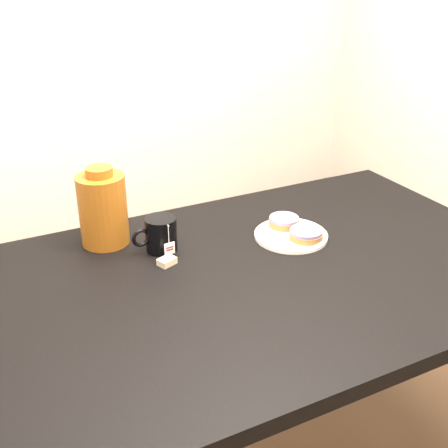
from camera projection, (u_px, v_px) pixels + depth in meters
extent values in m
cube|color=black|center=(270.00, 274.00, 1.45)|extent=(1.40, 0.90, 0.04)
cylinder|color=black|center=(13.00, 372.00, 1.67)|extent=(0.06, 0.06, 0.71)
cylinder|color=black|center=(355.00, 272.00, 2.19)|extent=(0.06, 0.06, 0.71)
cylinder|color=white|center=(291.00, 235.00, 1.59)|extent=(0.21, 0.21, 0.01)
torus|color=white|center=(291.00, 234.00, 1.59)|extent=(0.20, 0.20, 0.01)
cylinder|color=brown|center=(284.00, 223.00, 1.63)|extent=(0.09, 0.09, 0.02)
cylinder|color=gray|center=(284.00, 219.00, 1.63)|extent=(0.09, 0.09, 0.01)
cylinder|color=brown|center=(306.00, 236.00, 1.56)|extent=(0.11, 0.11, 0.02)
cylinder|color=gray|center=(306.00, 231.00, 1.55)|extent=(0.10, 0.10, 0.01)
cylinder|color=black|center=(161.00, 234.00, 1.51)|extent=(0.09, 0.09, 0.09)
cylinder|color=black|center=(160.00, 221.00, 1.49)|extent=(0.07, 0.07, 0.00)
torus|color=black|center=(141.00, 238.00, 1.48)|extent=(0.05, 0.01, 0.05)
cylinder|color=beige|center=(169.00, 234.00, 1.46)|extent=(0.00, 0.00, 0.05)
cube|color=white|center=(169.00, 248.00, 1.48)|extent=(0.03, 0.00, 0.03)
cube|color=#C6B793|center=(167.00, 261.00, 1.45)|extent=(0.05, 0.05, 0.02)
cylinder|color=#68320D|center=(103.00, 210.00, 1.53)|extent=(0.13, 0.13, 0.20)
cylinder|color=#68320D|center=(99.00, 172.00, 1.48)|extent=(0.07, 0.07, 0.02)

